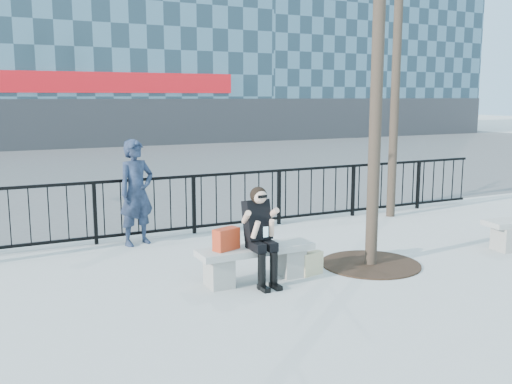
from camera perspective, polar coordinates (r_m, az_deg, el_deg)
name	(u,v)px	position (r m, az deg, el deg)	size (l,w,h in m)	color
ground	(256,281)	(8.02, -0.03, -8.85)	(120.00, 120.00, 0.00)	#A2A29D
street_surface	(77,165)	(22.22, -17.44, 2.59)	(60.00, 23.00, 0.01)	#474747
railing	(184,205)	(10.57, -7.25, -1.31)	(14.00, 0.06, 1.10)	black
tree_grate	(370,264)	(8.91, 11.38, -7.07)	(1.50, 1.50, 0.02)	black
bench_main	(256,260)	(7.93, -0.03, -6.78)	(1.65, 0.46, 0.49)	slate
seated_woman	(261,236)	(7.69, 0.50, -4.45)	(0.50, 0.64, 1.34)	black
handbag	(226,239)	(7.68, -2.99, -4.73)	(0.36, 0.17, 0.30)	#B53116
shopping_bag	(311,263)	(8.26, 5.56, -7.12)	(0.35, 0.13, 0.33)	beige
standing_man	(136,192)	(9.94, -11.87, -0.04)	(0.66, 0.44, 1.82)	black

